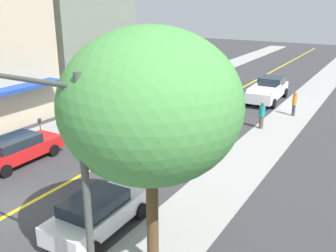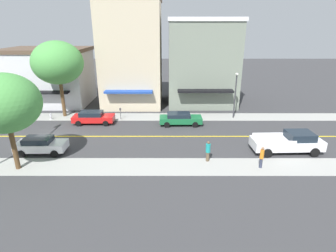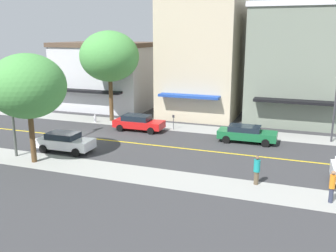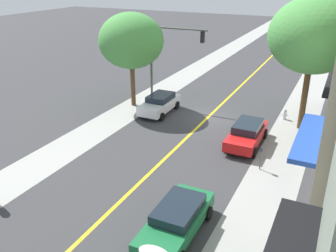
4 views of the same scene
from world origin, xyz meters
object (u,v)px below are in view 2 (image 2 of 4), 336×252
(street_tree_left_near, at_px, (58,63))
(pedestrian_teal_shirt, at_px, (208,151))
(red_sedan_left_curb, at_px, (93,117))
(street_lamp, at_px, (236,90))
(white_sedan_right_curb, at_px, (41,145))
(green_sedan_left_curb, at_px, (180,119))
(parking_meter, at_px, (120,112))
(street_tree_right_corner, at_px, (4,103))
(white_pickup_truck, at_px, (289,142))
(pedestrian_orange_shirt, at_px, (262,157))
(fire_hydrant, at_px, (51,116))

(street_tree_left_near, relative_size, pedestrian_teal_shirt, 5.09)
(street_tree_left_near, bearing_deg, red_sedan_left_curb, 57.13)
(street_lamp, bearing_deg, street_tree_left_near, -91.73)
(white_sedan_right_curb, bearing_deg, street_lamp, 26.06)
(white_sedan_right_curb, height_order, green_sedan_left_curb, white_sedan_right_curb)
(pedestrian_teal_shirt, bearing_deg, parking_meter, -43.46)
(street_tree_right_corner, xyz_separation_m, parking_meter, (-12.12, 6.19, -4.46))
(white_pickup_truck, height_order, pedestrian_teal_shirt, white_pickup_truck)
(street_tree_left_near, relative_size, street_tree_right_corner, 1.20)
(green_sedan_left_curb, bearing_deg, red_sedan_left_curb, 176.95)
(street_tree_left_near, height_order, green_sedan_left_curb, street_tree_left_near)
(red_sedan_left_curb, height_order, pedestrian_orange_shirt, pedestrian_orange_shirt)
(green_sedan_left_curb, bearing_deg, street_lamp, 20.10)
(green_sedan_left_curb, bearing_deg, white_pickup_truck, -37.81)
(white_pickup_truck, height_order, pedestrian_orange_shirt, white_pickup_truck)
(street_tree_left_near, bearing_deg, white_pickup_truck, 66.64)
(green_sedan_left_curb, distance_m, pedestrian_teal_shirt, 9.09)
(parking_meter, bearing_deg, red_sedan_left_curb, -61.70)
(street_tree_right_corner, bearing_deg, parking_meter, 152.96)
(parking_meter, height_order, pedestrian_teal_shirt, pedestrian_teal_shirt)
(street_lamp, bearing_deg, pedestrian_teal_shirt, -22.55)
(fire_hydrant, relative_size, parking_meter, 0.58)
(fire_hydrant, distance_m, street_lamp, 22.53)
(street_tree_left_near, distance_m, red_sedan_left_curb, 7.78)
(street_lamp, relative_size, white_sedan_right_curb, 1.26)
(green_sedan_left_curb, bearing_deg, white_sedan_right_curb, -150.77)
(street_tree_left_near, height_order, white_sedan_right_curb, street_tree_left_near)
(street_tree_right_corner, height_order, pedestrian_orange_shirt, street_tree_right_corner)
(street_tree_right_corner, xyz_separation_m, green_sedan_left_curb, (-10.16, 13.34, -4.63))
(green_sedan_left_curb, bearing_deg, street_tree_right_corner, -143.51)
(street_tree_left_near, distance_m, parking_meter, 9.29)
(pedestrian_orange_shirt, bearing_deg, pedestrian_teal_shirt, -77.79)
(street_tree_right_corner, bearing_deg, street_lamp, 122.43)
(green_sedan_left_curb, xyz_separation_m, pedestrian_teal_shirt, (8.88, 1.94, 0.20))
(fire_hydrant, distance_m, parking_meter, 8.48)
(white_pickup_truck, relative_size, pedestrian_orange_shirt, 3.43)
(street_tree_right_corner, relative_size, fire_hydrant, 9.44)
(red_sedan_left_curb, relative_size, pedestrian_teal_shirt, 2.61)
(white_pickup_truck, bearing_deg, fire_hydrant, 158.22)
(street_lamp, bearing_deg, white_pickup_truck, 15.76)
(green_sedan_left_curb, relative_size, pedestrian_teal_shirt, 2.69)
(street_tree_right_corner, relative_size, green_sedan_left_curb, 1.58)
(red_sedan_left_curb, relative_size, white_pickup_truck, 0.75)
(parking_meter, height_order, red_sedan_left_curb, red_sedan_left_curb)
(fire_hydrant, distance_m, white_sedan_right_curb, 9.70)
(red_sedan_left_curb, xyz_separation_m, pedestrian_teal_shirt, (9.27, 12.00, 0.17))
(red_sedan_left_curb, bearing_deg, pedestrian_orange_shirt, -33.26)
(street_lamp, bearing_deg, red_sedan_left_curb, -82.63)
(street_tree_right_corner, height_order, street_lamp, street_tree_right_corner)
(street_lamp, height_order, red_sedan_left_curb, street_lamp)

